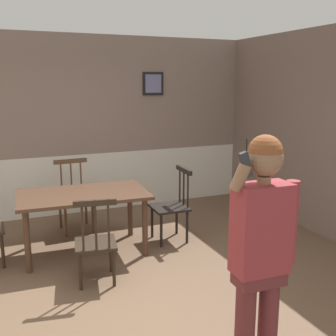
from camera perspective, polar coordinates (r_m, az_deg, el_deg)
ground_plane at (r=4.32m, az=-7.79°, el=-17.42°), size 7.06×7.06×0.00m
room_back_partition at (r=6.64m, az=-14.81°, el=5.21°), size 6.42×0.17×2.85m
dining_table at (r=5.14m, az=-11.83°, el=-4.50°), size 1.62×1.01×0.77m
chair_near_window at (r=4.41m, az=-10.14°, el=-10.22°), size 0.50×0.50×0.97m
chair_by_doorway at (r=5.47m, az=0.56°, el=-5.31°), size 0.47×0.47×0.99m
chair_opposite_corner at (r=6.01m, az=-12.97°, el=-4.11°), size 0.50×0.50×1.01m
person_figure at (r=2.81m, az=13.00°, el=-10.72°), size 0.54×0.23×1.79m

